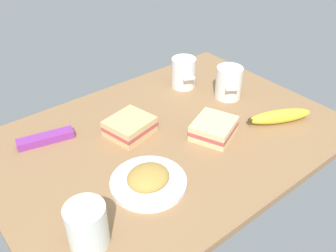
% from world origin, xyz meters
% --- Properties ---
extents(tabletop, '(0.90, 0.64, 0.02)m').
position_xyz_m(tabletop, '(0.00, 0.00, 0.01)').
color(tabletop, '#936D47').
rests_on(tabletop, ground).
extents(plate_of_food, '(0.17, 0.17, 0.04)m').
position_xyz_m(plate_of_food, '(0.15, 0.11, 0.03)').
color(plate_of_food, white).
rests_on(plate_of_food, tabletop).
extents(coffee_mug_black, '(0.08, 0.10, 0.10)m').
position_xyz_m(coffee_mug_black, '(-0.21, -0.18, 0.07)').
color(coffee_mug_black, white).
rests_on(coffee_mug_black, tabletop).
extents(coffee_mug_milky, '(0.09, 0.10, 0.10)m').
position_xyz_m(coffee_mug_milky, '(-0.27, -0.04, 0.07)').
color(coffee_mug_milky, white).
rests_on(coffee_mug_milky, tabletop).
extents(sandwich_main, '(0.14, 0.13, 0.04)m').
position_xyz_m(sandwich_main, '(-0.09, 0.07, 0.04)').
color(sandwich_main, beige).
rests_on(sandwich_main, tabletop).
extents(sandwich_side, '(0.13, 0.12, 0.04)m').
position_xyz_m(sandwich_side, '(0.07, -0.07, 0.04)').
color(sandwich_side, '#DBB77A').
rests_on(sandwich_side, tabletop).
extents(glass_of_milk, '(0.08, 0.08, 0.09)m').
position_xyz_m(glass_of_milk, '(0.33, 0.17, 0.06)').
color(glass_of_milk, silver).
rests_on(glass_of_milk, tabletop).
extents(banana, '(0.18, 0.11, 0.04)m').
position_xyz_m(banana, '(-0.28, 0.15, 0.04)').
color(banana, yellow).
rests_on(banana, tabletop).
extents(snack_bar, '(0.15, 0.06, 0.02)m').
position_xyz_m(snack_bar, '(0.26, -0.18, 0.03)').
color(snack_bar, purple).
rests_on(snack_bar, tabletop).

